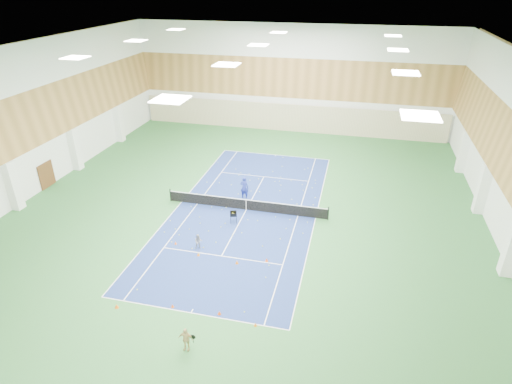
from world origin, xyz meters
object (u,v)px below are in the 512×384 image
Objects in this scene: coach at (244,188)px; child_apron at (186,339)px; child_court at (198,242)px; tennis_net at (246,204)px; ball_cart at (233,217)px.

coach reaches higher than child_apron.
coach is 1.47× the size of child_apron.
child_apron is (2.49, -8.41, 0.12)m from child_court.
tennis_net is 14.33m from child_apron.
coach is at bearing 108.78° from tennis_net.
ball_cart is at bearing 47.21° from child_court.
tennis_net is at bearing 59.89° from ball_cart.
ball_cart is at bearing 93.45° from child_apron.
child_court is at bearing -106.67° from tennis_net.
child_apron is at bearing 101.21° from coach.
tennis_net is at bearing 115.13° from coach.
tennis_net is 6.53× the size of coach.
coach is at bearing 92.87° from child_apron.
ball_cart is at bearing -102.19° from tennis_net.
ball_cart is (-1.17, 12.26, -0.22)m from child_apron.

